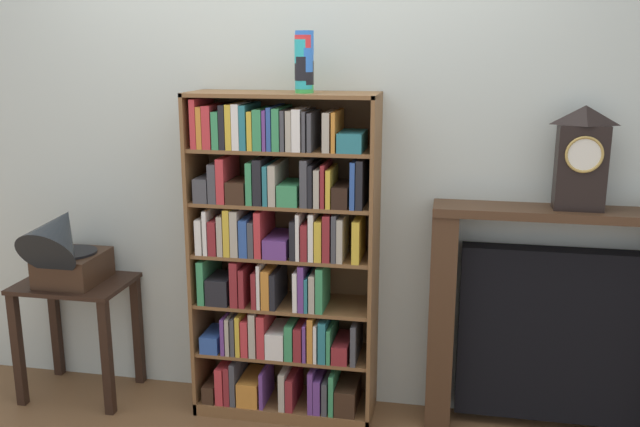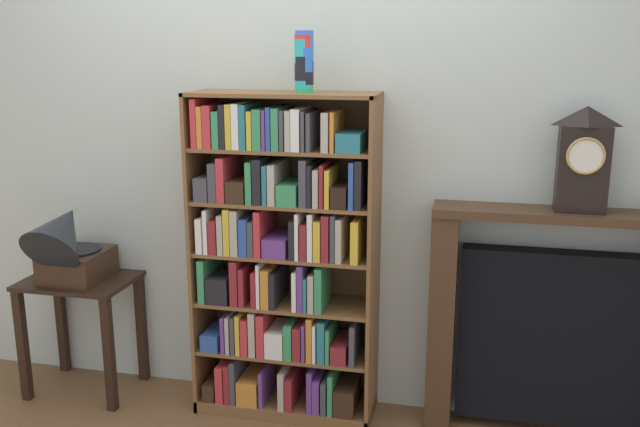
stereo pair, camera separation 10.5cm
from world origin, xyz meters
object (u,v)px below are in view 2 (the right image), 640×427
Objects in this scene: side_table_left at (81,308)px; gramophone at (68,244)px; fireplace_mantel at (557,327)px; mantel_clock at (583,160)px; bookshelf at (281,262)px; cup_stack at (304,62)px.

gramophone reaches higher than side_table_left.
side_table_left is 2.38m from fireplace_mantel.
side_table_left is at bearing -177.88° from mantel_clock.
bookshelf is 1.32m from fireplace_mantel.
gramophone is (-1.21, -0.08, -0.89)m from cup_stack.
fireplace_mantel is 2.54× the size of mantel_clock.
side_table_left is at bearing -179.54° from cup_stack.
mantel_clock is (0.05, -0.02, 0.78)m from fireplace_mantel.
gramophone is 0.42× the size of fireplace_mantel.
fireplace_mantel reaches higher than side_table_left.
side_table_left is at bearing -178.16° from bookshelf.
mantel_clock is at bearing 3.77° from gramophone.
side_table_left is 1.28× the size of gramophone.
cup_stack is 0.43× the size of side_table_left.
gramophone reaches higher than fireplace_mantel.
cup_stack reaches higher than gramophone.
bookshelf is 1.45m from mantel_clock.
mantel_clock is (2.42, 0.16, 0.49)m from gramophone.
bookshelf is at bearing 5.55° from gramophone.
cup_stack reaches higher than bookshelf.
gramophone is at bearing -90.00° from side_table_left.
cup_stack is 1.28m from mantel_clock.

